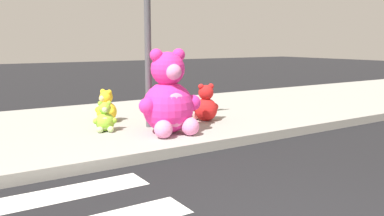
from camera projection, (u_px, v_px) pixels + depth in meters
sidewalk at (76, 129)px, 6.94m from camera, size 28.00×4.40×0.15m
sign_pole at (148, 24)px, 6.52m from camera, size 0.56×0.11×3.20m
plush_pink_large at (169, 100)px, 6.25m from camera, size 1.01×0.91×1.32m
plush_lime at (105, 119)px, 6.42m from camera, size 0.36×0.35×0.49m
plush_red at (205, 106)px, 7.28m from camera, size 0.51×0.48×0.68m
plush_yellow at (106, 109)px, 7.18m from camera, size 0.42×0.43×0.58m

